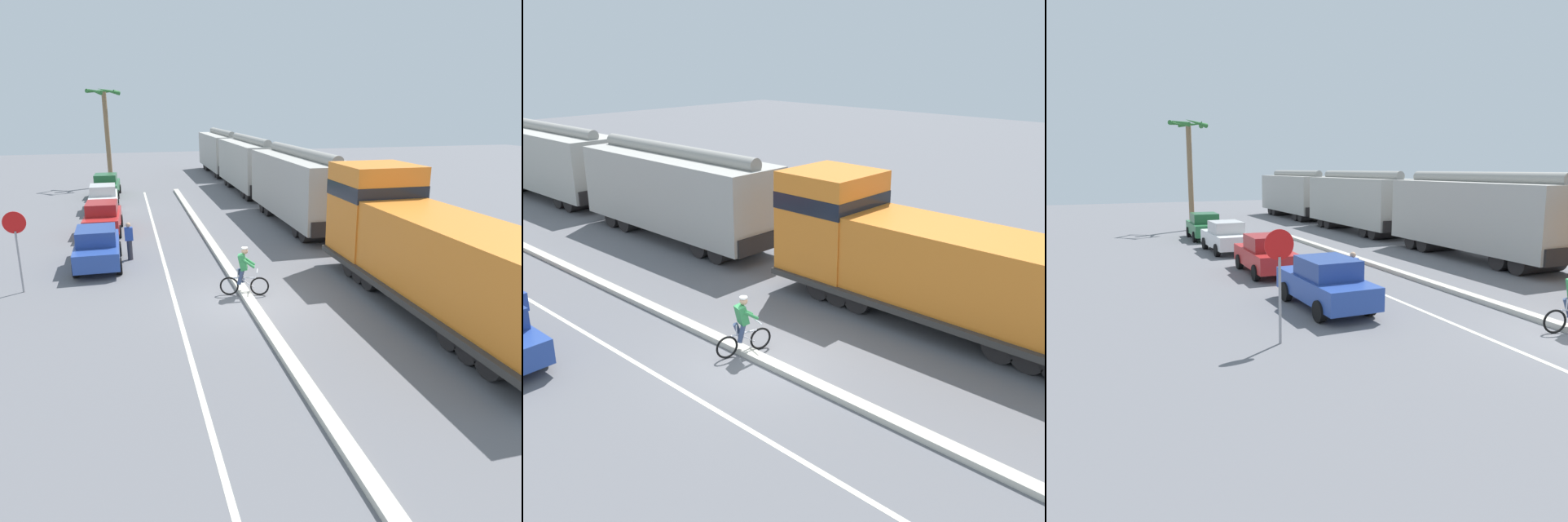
% 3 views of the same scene
% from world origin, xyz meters
% --- Properties ---
extents(ground_plane, '(120.00, 120.00, 0.00)m').
position_xyz_m(ground_plane, '(0.00, 0.00, 0.00)').
color(ground_plane, slate).
extents(median_curb, '(0.36, 36.00, 0.16)m').
position_xyz_m(median_curb, '(0.00, 6.00, 0.08)').
color(median_curb, beige).
rests_on(median_curb, ground).
extents(lane_stripe, '(0.14, 36.00, 0.01)m').
position_xyz_m(lane_stripe, '(-2.40, 6.00, 0.00)').
color(lane_stripe, silver).
rests_on(lane_stripe, ground).
extents(locomotive, '(3.10, 11.61, 4.20)m').
position_xyz_m(locomotive, '(5.48, -1.62, 1.80)').
color(locomotive, orange).
rests_on(locomotive, ground).
extents(hopper_car_lead, '(2.90, 10.60, 4.18)m').
position_xyz_m(hopper_car_lead, '(5.48, 10.54, 2.08)').
color(hopper_car_lead, '#A9A79F').
rests_on(hopper_car_lead, ground).
extents(hopper_car_middle, '(2.90, 10.60, 4.18)m').
position_xyz_m(hopper_car_middle, '(5.48, 22.14, 2.08)').
color(hopper_car_middle, '#AEABA4').
rests_on(hopper_car_middle, ground).
extents(cyclist, '(1.66, 0.62, 1.71)m').
position_xyz_m(cyclist, '(-0.02, 0.56, 0.82)').
color(cyclist, black).
rests_on(cyclist, ground).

